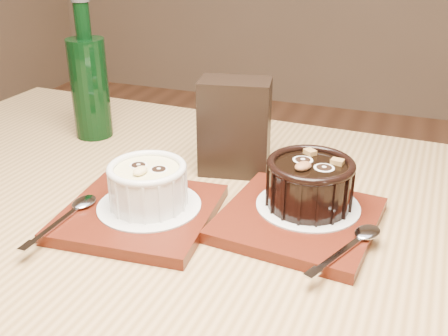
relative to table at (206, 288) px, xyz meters
The scene contains 11 objects.
table is the anchor object (origin of this frame).
tray_left 0.13m from the table, behind, with size 0.18×0.18×0.01m, color #541A0E.
doily_left 0.13m from the table, behind, with size 0.13×0.13×0.00m, color silver.
ramekin_white 0.16m from the table, behind, with size 0.10×0.10×0.06m.
spoon_left 0.20m from the table, 159.62° to the right, with size 0.03×0.13×0.01m, color silver, non-canonical shape.
tray_right 0.15m from the table, 25.02° to the left, with size 0.18×0.18×0.01m, color #541A0E.
doily_right 0.17m from the table, 33.36° to the left, with size 0.13×0.13×0.00m, color silver.
ramekin_dark 0.19m from the table, 33.36° to the left, with size 0.11×0.11×0.06m.
spoon_right 0.21m from the table, ahead, with size 0.03×0.13×0.01m, color silver, non-canonical shape.
condiment_stand 0.23m from the table, 97.13° to the left, with size 0.10×0.06×0.14m, color black.
green_bottle 0.41m from the table, 143.84° to the left, with size 0.06×0.06×0.24m.
Camera 1 is at (0.43, -0.77, 1.09)m, focal length 42.00 mm.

